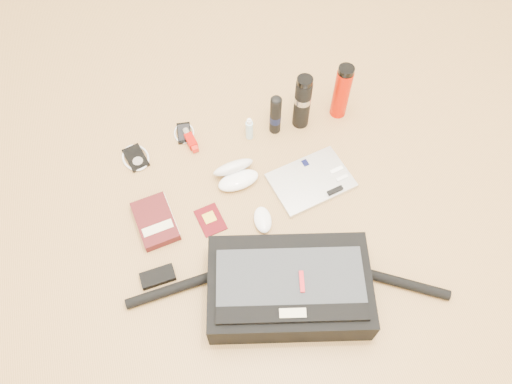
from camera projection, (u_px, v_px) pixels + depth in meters
ground at (275, 226)px, 1.74m from camera, size 4.00×4.00×0.00m
messenger_bag at (288, 287)px, 1.56m from camera, size 1.01×0.43×0.14m
laptop at (311, 181)px, 1.82m from camera, size 0.31×0.24×0.03m
book at (156, 221)px, 1.73m from camera, size 0.15×0.20×0.04m
passport at (210, 220)px, 1.75m from camera, size 0.10×0.13×0.01m
mouse at (263, 220)px, 1.73m from camera, size 0.08×0.11×0.03m
sunglasses_case at (236, 174)px, 1.81m from camera, size 0.17×0.14×0.09m
ipod at (136, 158)px, 1.88m from camera, size 0.12×0.13×0.01m
phone at (184, 133)px, 1.94m from camera, size 0.09×0.11×0.01m
inhaler at (191, 140)px, 1.91m from camera, size 0.04×0.11×0.03m
spray_bottle at (249, 129)px, 1.90m from camera, size 0.04×0.04×0.11m
aerosol_can at (275, 115)px, 1.88m from camera, size 0.05×0.05×0.19m
thermos_black at (302, 102)px, 1.87m from camera, size 0.07×0.07×0.24m
thermos_red at (342, 92)px, 1.90m from camera, size 0.08×0.08×0.25m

